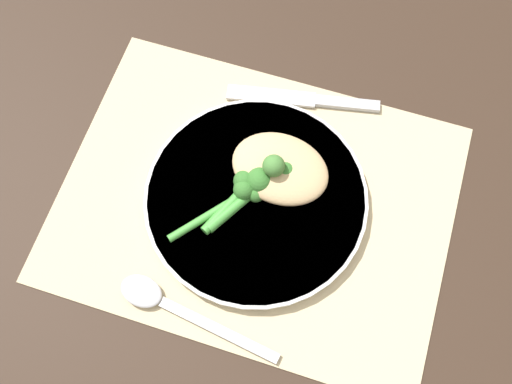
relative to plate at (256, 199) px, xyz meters
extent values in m
plane|color=#332319|center=(0.00, 0.00, -0.01)|extent=(3.00, 3.00, 0.00)
cube|color=#C6B289|center=(0.00, 0.00, -0.01)|extent=(0.45, 0.34, 0.00)
cylinder|color=white|center=(0.00, 0.00, 0.00)|extent=(0.25, 0.25, 0.01)
cylinder|color=silver|center=(0.00, 0.00, 0.00)|extent=(0.26, 0.26, 0.01)
ellipsoid|color=tan|center=(0.02, 0.04, 0.02)|extent=(0.12, 0.10, 0.03)
sphere|color=#477F38|center=(0.01, 0.03, 0.04)|extent=(0.03, 0.03, 0.03)
cylinder|color=green|center=(-0.01, -0.01, 0.01)|extent=(0.06, 0.09, 0.01)
sphere|color=#38752D|center=(0.01, 0.03, 0.02)|extent=(0.03, 0.03, 0.03)
sphere|color=#38752D|center=(0.02, 0.03, 0.02)|extent=(0.03, 0.03, 0.03)
sphere|color=#38752D|center=(0.01, 0.04, 0.02)|extent=(0.02, 0.02, 0.02)
cylinder|color=green|center=(-0.03, -0.02, 0.01)|extent=(0.04, 0.07, 0.01)
sphere|color=#38752D|center=(-0.01, 0.01, 0.02)|extent=(0.02, 0.02, 0.02)
sphere|color=#38752D|center=(0.00, 0.01, 0.02)|extent=(0.03, 0.03, 0.03)
cylinder|color=green|center=(-0.05, -0.04, 0.01)|extent=(0.07, 0.08, 0.01)
sphere|color=#38752D|center=(-0.01, 0.00, 0.02)|extent=(0.03, 0.03, 0.03)
sphere|color=#38752D|center=(0.00, 0.00, 0.02)|extent=(0.02, 0.02, 0.02)
sphere|color=#38752D|center=(-0.02, 0.01, 0.02)|extent=(0.03, 0.03, 0.03)
cube|color=silver|center=(-0.02, 0.14, -0.01)|extent=(0.11, 0.04, 0.00)
cube|color=#B3B3B8|center=(0.07, 0.16, -0.01)|extent=(0.08, 0.03, 0.01)
cube|color=silver|center=(0.01, -0.15, -0.01)|extent=(0.14, 0.03, 0.00)
ellipsoid|color=silver|center=(-0.09, -0.14, 0.00)|extent=(0.05, 0.04, 0.01)
camera|label=1|loc=(0.08, -0.24, 0.64)|focal=42.00mm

